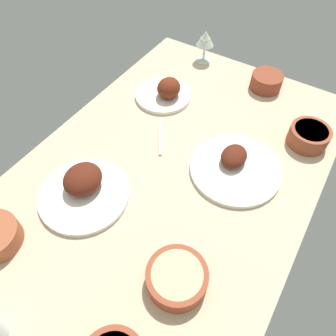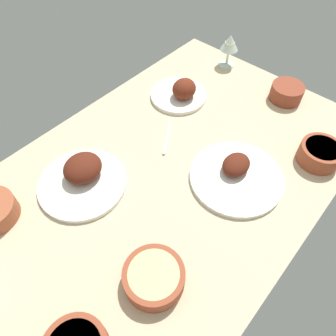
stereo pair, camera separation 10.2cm
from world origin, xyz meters
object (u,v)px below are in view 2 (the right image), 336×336
plate_center_main (181,93)px  fork_loose (167,137)px  plate_far_side (83,177)px  bowl_soup (287,92)px  wine_glass (230,44)px  bowl_cream (320,153)px  bowl_potatoes (154,277)px  plate_near_viewer (236,174)px

plate_center_main → fork_loose: plate_center_main is taller
plate_far_side → bowl_soup: bearing=-19.3°
wine_glass → bowl_cream: bearing=-114.6°
wine_glass → plate_center_main: bearing=179.3°
plate_center_main → bowl_potatoes: bearing=-145.2°
plate_center_main → wine_glass: size_ratio=1.59×
bowl_potatoes → fork_loose: 51.00cm
plate_far_side → plate_center_main: bearing=3.8°
bowl_soup → fork_loose: 51.84cm
plate_near_viewer → fork_loose: plate_near_viewer is taller
bowl_soup → wine_glass: size_ratio=0.90×
bowl_cream → bowl_potatoes: bearing=168.7°
bowl_cream → fork_loose: 51.66cm
plate_center_main → plate_near_viewer: 42.99cm
wine_glass → fork_loose: wine_glass is taller
plate_near_viewer → bowl_cream: size_ratio=2.17×
bowl_soup → bowl_cream: (-21.39, -23.87, 0.06)cm
plate_far_side → wine_glass: 83.56cm
bowl_potatoes → bowl_cream: (66.25, -13.19, 0.47)cm
wine_glass → fork_loose: bearing=-168.7°
wine_glass → bowl_soup: bearing=-96.9°
plate_near_viewer → plate_center_main: bearing=64.5°
bowl_potatoes → wine_glass: 100.63cm
bowl_cream → wine_glass: bearing=65.4°
plate_near_viewer → wine_glass: bearing=37.8°
plate_near_viewer → bowl_soup: (45.84, 7.51, 1.80)cm
plate_center_main → wine_glass: (31.08, -0.38, 7.12)cm
plate_center_main → bowl_potatoes: (-60.30, -41.96, 0.17)cm
plate_far_side → fork_loose: plate_far_side is taller
bowl_potatoes → wine_glass: bearing=24.5°
bowl_potatoes → bowl_cream: 67.55cm
plate_center_main → bowl_soup: (27.35, -31.28, 0.57)cm
plate_far_side → bowl_soup: size_ratio=2.21×
plate_center_main → bowl_cream: 55.47cm
bowl_potatoes → plate_near_viewer: bearing=4.3°
bowl_soup → fork_loose: bearing=156.5°
bowl_potatoes → bowl_cream: bowl_cream is taller
plate_far_side → bowl_potatoes: bearing=-102.0°
plate_center_main → plate_near_viewer: plate_center_main is taller
plate_far_side → bowl_cream: plate_far_side is taller
bowl_potatoes → fork_loose: size_ratio=0.98×
fork_loose → bowl_soup: bearing=123.2°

